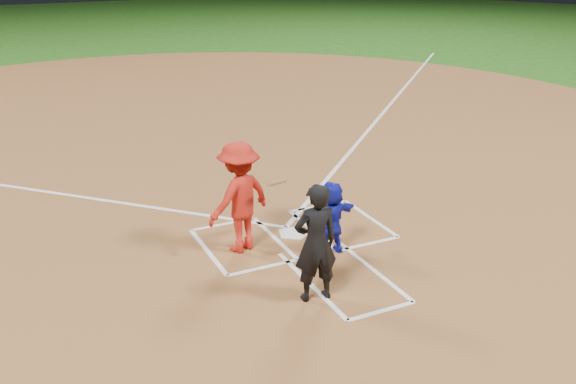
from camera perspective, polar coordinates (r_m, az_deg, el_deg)
name	(u,v)px	position (r m, az deg, el deg)	size (l,w,h in m)	color
ground	(294,234)	(11.33, 0.50, -3.79)	(120.00, 120.00, 0.00)	#1F5314
home_plate_dirt	(190,143)	(16.57, -8.68, 4.33)	(28.00, 28.00, 0.01)	brown
home_plate	(294,233)	(11.32, 0.50, -3.70)	(0.60, 0.60, 0.02)	silver
catcher	(331,218)	(10.40, 3.87, -2.35)	(1.17, 0.37, 1.26)	#161DB5
umpire	(316,243)	(9.00, 2.47, -4.55)	(0.64, 0.42, 1.77)	black
chalk_markings	(199,150)	(15.92, -7.91, 3.68)	(28.35, 17.32, 0.01)	white
batter_at_plate	(239,197)	(10.44, -4.34, -0.47)	(1.60, 1.07, 1.86)	red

